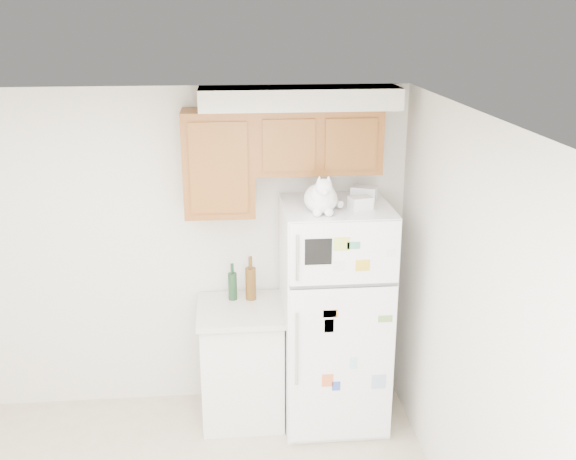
{
  "coord_description": "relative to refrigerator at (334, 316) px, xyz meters",
  "views": [
    {
      "loc": [
        0.55,
        -2.88,
        3.02
      ],
      "look_at": [
        0.97,
        1.55,
        1.55
      ],
      "focal_mm": 42.0,
      "sensor_mm": 36.0,
      "label": 1
    }
  ],
  "objects": [
    {
      "name": "room_shell",
      "position": [
        -1.2,
        -1.36,
        0.82
      ],
      "size": [
        3.84,
        4.04,
        2.52
      ],
      "color": "silver",
      "rests_on": "ground_plane"
    },
    {
      "name": "refrigerator",
      "position": [
        0.0,
        0.0,
        0.0
      ],
      "size": [
        0.76,
        0.78,
        1.7
      ],
      "color": "white",
      "rests_on": "ground_plane"
    },
    {
      "name": "base_counter",
      "position": [
        -0.69,
        0.07,
        -0.39
      ],
      "size": [
        0.64,
        0.64,
        0.92
      ],
      "color": "white",
      "rests_on": "ground_plane"
    },
    {
      "name": "cat",
      "position": [
        -0.13,
        -0.16,
        0.96
      ],
      "size": [
        0.28,
        0.41,
        0.29
      ],
      "color": "white",
      "rests_on": "refrigerator"
    },
    {
      "name": "storage_box_back",
      "position": [
        0.22,
        0.14,
        0.9
      ],
      "size": [
        0.22,
        0.19,
        0.1
      ],
      "primitive_type": "cube",
      "rotation": [
        0.0,
        0.0,
        -0.42
      ],
      "color": "white",
      "rests_on": "refrigerator"
    },
    {
      "name": "storage_box_front",
      "position": [
        0.15,
        -0.1,
        0.89
      ],
      "size": [
        0.17,
        0.15,
        0.09
      ],
      "primitive_type": "cube",
      "rotation": [
        0.0,
        0.0,
        0.26
      ],
      "color": "white",
      "rests_on": "refrigerator"
    },
    {
      "name": "bottle_green",
      "position": [
        -0.74,
        0.22,
        0.21
      ],
      "size": [
        0.07,
        0.07,
        0.29
      ],
      "primitive_type": null,
      "color": "#19381E",
      "rests_on": "base_counter"
    },
    {
      "name": "bottle_amber",
      "position": [
        -0.61,
        0.21,
        0.24
      ],
      "size": [
        0.08,
        0.08,
        0.34
      ],
      "primitive_type": null,
      "color": "#593814",
      "rests_on": "base_counter"
    }
  ]
}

